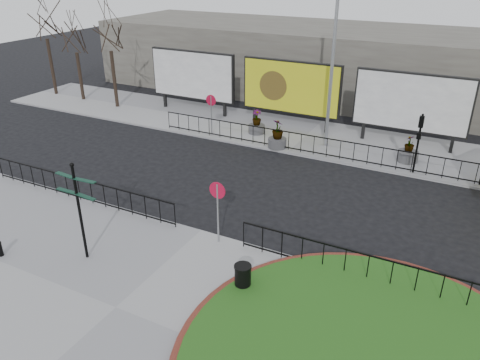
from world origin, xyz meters
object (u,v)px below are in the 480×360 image
Objects in this scene: lamp_post at (333,61)px; fingerpost_sign at (78,202)px; litter_bin at (243,278)px; planter_b at (277,137)px; billboard_mid at (291,88)px; planter_c at (408,153)px; planter_a at (257,125)px.

fingerpost_sign is at bearing -106.21° from lamp_post.
lamp_post is 15.19m from fingerpost_sign.
fingerpost_sign is 3.95× the size of litter_bin.
lamp_post is at bearing 78.95° from fingerpost_sign.
billboard_mid is at bearing 101.24° from planter_b.
planter_c is at bearing 10.87° from planter_b.
planter_b is (-2.30, -1.60, -4.09)m from lamp_post.
billboard_mid is 4.09m from planter_b.
litter_bin is at bearing -66.40° from planter_a.
planter_b reaches higher than litter_bin.
billboard_mid is 16.24m from litter_bin.
planter_b reaches higher than planter_c.
planter_a is at bearing 141.79° from planter_b.
billboard_mid is at bearing 56.15° from planter_a.
planter_a is at bearing 178.08° from planter_c.
litter_bin is (4.57, -15.45, -2.01)m from billboard_mid.
lamp_post is 9.96× the size of litter_bin.
litter_bin is 0.65× the size of planter_c.
litter_bin is at bearing 14.18° from fingerpost_sign.
litter_bin is at bearing -73.53° from billboard_mid.
lamp_post is 2.52× the size of fingerpost_sign.
planter_b is (1.89, 12.79, -1.59)m from fingerpost_sign.
planter_a is at bearing -180.00° from lamp_post.
planter_c is (2.93, 13.18, -0.01)m from litter_bin.
planter_a is (-1.32, -1.97, -1.98)m from billboard_mid.
planter_c is at bearing 77.46° from litter_bin.
planter_b is 6.92m from planter_c.
fingerpost_sign reaches higher than litter_bin.
lamp_post is 14.22m from litter_bin.
lamp_post is 6.19m from planter_c.
planter_a is (-5.89, 13.48, 0.03)m from litter_bin.
billboard_mid is 3.81× the size of planter_b.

